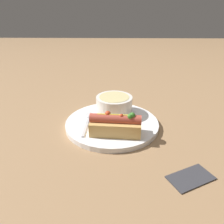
# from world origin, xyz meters

# --- Properties ---
(ground_plane) EXTENTS (4.00, 4.00, 0.00)m
(ground_plane) POSITION_xyz_m (0.00, 0.00, 0.00)
(ground_plane) COLOR #93704C
(dinner_plate) EXTENTS (0.29, 0.29, 0.02)m
(dinner_plate) POSITION_xyz_m (0.00, 0.00, 0.01)
(dinner_plate) COLOR white
(dinner_plate) RESTS_ON ground_plane
(hot_dog) EXTENTS (0.15, 0.07, 0.07)m
(hot_dog) POSITION_xyz_m (0.01, -0.07, 0.04)
(hot_dog) COLOR tan
(hot_dog) RESTS_ON dinner_plate
(soup_bowl) EXTENTS (0.12, 0.12, 0.06)m
(soup_bowl) POSITION_xyz_m (0.01, 0.06, 0.05)
(soup_bowl) COLOR silver
(soup_bowl) RESTS_ON dinner_plate
(spoon) EXTENTS (0.03, 0.15, 0.01)m
(spoon) POSITION_xyz_m (-0.08, 0.01, 0.02)
(spoon) COLOR #B7B7BC
(spoon) RESTS_ON dinner_plate
(napkin) EXTENTS (0.12, 0.09, 0.01)m
(napkin) POSITION_xyz_m (0.18, -0.23, 0.00)
(napkin) COLOR #333338
(napkin) RESTS_ON ground_plane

